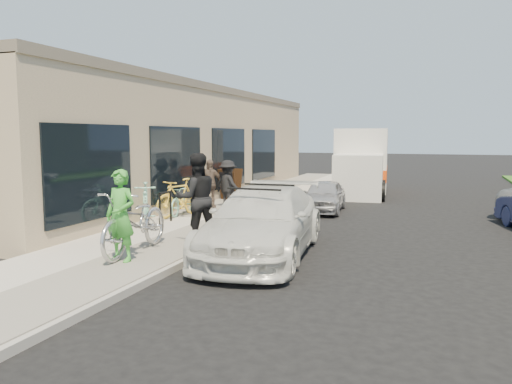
% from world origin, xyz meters
% --- Properties ---
extents(ground, '(120.00, 120.00, 0.00)m').
position_xyz_m(ground, '(0.00, 0.00, 0.00)').
color(ground, black).
rests_on(ground, ground).
extents(sidewalk, '(3.00, 34.00, 0.15)m').
position_xyz_m(sidewalk, '(-2.00, 3.00, 0.07)').
color(sidewalk, '#B4ADA2').
rests_on(sidewalk, ground).
extents(curb, '(0.12, 34.00, 0.13)m').
position_xyz_m(curb, '(-0.45, 3.00, 0.07)').
color(curb, '#9E9991').
rests_on(curb, ground).
extents(storefront, '(3.60, 20.00, 4.22)m').
position_xyz_m(storefront, '(-5.24, 7.99, 2.12)').
color(storefront, '#C9AB8B').
rests_on(storefront, ground).
extents(bike_rack, '(0.07, 0.59, 0.83)m').
position_xyz_m(bike_rack, '(-2.74, 2.00, 0.65)').
color(bike_rack, black).
rests_on(bike_rack, sidewalk).
extents(sandwich_board, '(0.75, 0.75, 1.10)m').
position_xyz_m(sandwich_board, '(-3.03, 6.99, 0.71)').
color(sandwich_board, black).
rests_on(sandwich_board, sidewalk).
extents(sedan_white, '(2.40, 4.95, 1.43)m').
position_xyz_m(sedan_white, '(0.66, 0.05, 0.69)').
color(sedan_white, silver).
rests_on(sedan_white, ground).
extents(sedan_silver, '(1.43, 3.08, 1.02)m').
position_xyz_m(sedan_silver, '(0.54, 6.33, 0.51)').
color(sedan_silver, '#A8A8AE').
rests_on(sedan_silver, ground).
extents(moving_truck, '(2.55, 5.68, 2.71)m').
position_xyz_m(moving_truck, '(0.90, 11.99, 1.20)').
color(moving_truck, silver).
rests_on(moving_truck, ground).
extents(tandem_bike, '(1.00, 2.42, 1.24)m').
position_xyz_m(tandem_bike, '(-1.52, -1.19, 0.77)').
color(tandem_bike, '#BCBCBE').
rests_on(tandem_bike, sidewalk).
extents(woman_rider, '(0.65, 0.45, 1.68)m').
position_xyz_m(woman_rider, '(-1.42, -1.81, 0.99)').
color(woman_rider, green).
rests_on(woman_rider, sidewalk).
extents(man_standing, '(1.18, 1.17, 1.92)m').
position_xyz_m(man_standing, '(-0.86, 0.12, 1.11)').
color(man_standing, black).
rests_on(man_standing, sidewalk).
extents(cruiser_bike_a, '(1.39, 1.82, 1.10)m').
position_xyz_m(cruiser_bike_a, '(-3.00, 1.46, 0.70)').
color(cruiser_bike_a, '#92DABD').
rests_on(cruiser_bike_a, sidewalk).
extents(cruiser_bike_b, '(0.75, 1.64, 0.83)m').
position_xyz_m(cruiser_bike_b, '(-2.96, 3.32, 0.57)').
color(cruiser_bike_b, '#92DABD').
rests_on(cruiser_bike_b, sidewalk).
extents(cruiser_bike_c, '(0.96, 1.86, 1.07)m').
position_xyz_m(cruiser_bike_c, '(-2.89, 3.04, 0.69)').
color(cruiser_bike_c, yellow).
rests_on(cruiser_bike_c, sidewalk).
extents(bystander_a, '(1.12, 0.90, 1.52)m').
position_xyz_m(bystander_a, '(-2.26, 5.03, 0.91)').
color(bystander_a, black).
rests_on(bystander_a, sidewalk).
extents(bystander_b, '(0.95, 0.83, 1.54)m').
position_xyz_m(bystander_b, '(-2.82, 4.85, 0.92)').
color(bystander_b, brown).
rests_on(bystander_b, sidewalk).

